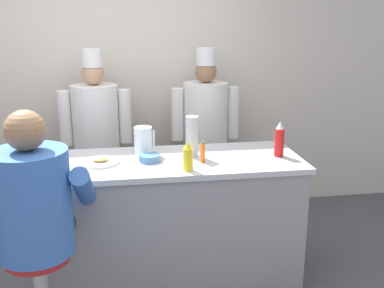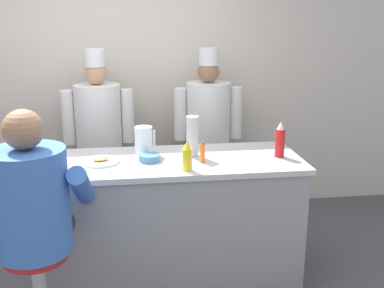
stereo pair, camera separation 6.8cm
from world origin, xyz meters
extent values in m
cube|color=beige|center=(0.00, 1.78, 1.35)|extent=(10.00, 0.06, 2.70)
cube|color=gray|center=(0.00, 0.37, 0.47)|extent=(2.75, 0.72, 0.93)
cube|color=#BCBCC1|center=(0.00, 0.37, 0.95)|extent=(2.81, 0.75, 0.04)
cylinder|color=red|center=(1.25, 0.33, 1.08)|extent=(0.07, 0.07, 0.21)
cone|color=white|center=(1.25, 0.33, 1.21)|extent=(0.06, 0.06, 0.06)
cylinder|color=yellow|center=(0.54, 0.11, 1.05)|extent=(0.07, 0.07, 0.15)
cone|color=yellow|center=(0.54, 0.11, 1.15)|extent=(0.05, 0.05, 0.05)
cylinder|color=orange|center=(0.66, 0.27, 1.04)|extent=(0.03, 0.03, 0.14)
cylinder|color=#287F2D|center=(0.66, 0.27, 1.12)|extent=(0.02, 0.02, 0.01)
cylinder|color=silver|center=(0.26, 0.53, 1.08)|extent=(0.13, 0.13, 0.21)
cube|color=silver|center=(0.34, 0.53, 1.09)|extent=(0.02, 0.02, 0.13)
cylinder|color=white|center=(-0.06, 0.36, 0.98)|extent=(0.26, 0.26, 0.02)
ellipsoid|color=#E0BC60|center=(-0.06, 0.36, 1.01)|extent=(0.12, 0.09, 0.03)
cylinder|color=#4C7FB7|center=(0.29, 0.35, 1.00)|extent=(0.16, 0.16, 0.05)
cylinder|color=#B7BABF|center=(0.61, 0.44, 1.12)|extent=(0.09, 0.09, 0.29)
cylinder|color=silver|center=(0.61, 0.44, 1.27)|extent=(0.10, 0.10, 0.01)
cube|color=silver|center=(-0.31, 0.08, 1.03)|extent=(0.12, 0.06, 0.12)
cube|color=black|center=(-0.31, 0.04, 1.03)|extent=(0.07, 0.01, 0.04)
cylinder|color=red|center=(-0.40, -0.31, 0.65)|extent=(0.37, 0.37, 0.05)
cylinder|color=#33384C|center=(-0.51, -0.10, 0.69)|extent=(0.16, 0.43, 0.16)
cylinder|color=#33384C|center=(-0.29, -0.10, 0.69)|extent=(0.16, 0.43, 0.16)
cylinder|color=#3866B7|center=(-0.40, -0.31, 0.98)|extent=(0.43, 0.43, 0.61)
cylinder|color=#3866B7|center=(-0.13, -0.19, 1.01)|extent=(0.11, 0.46, 0.37)
sphere|color=#8C6647|center=(-0.40, -0.31, 1.39)|extent=(0.22, 0.22, 0.22)
cube|color=#232328|center=(-0.14, 1.43, 0.39)|extent=(0.33, 0.18, 0.79)
cube|color=white|center=(-0.14, 1.38, 0.55)|extent=(0.30, 0.02, 0.47)
cylinder|color=white|center=(-0.14, 1.43, 1.08)|extent=(0.43, 0.43, 0.59)
sphere|color=tan|center=(-0.14, 1.43, 1.48)|extent=(0.20, 0.20, 0.20)
cylinder|color=white|center=(-0.14, 1.43, 1.62)|extent=(0.18, 0.18, 0.16)
cylinder|color=white|center=(-0.41, 1.43, 1.08)|extent=(0.12, 0.12, 0.50)
cylinder|color=white|center=(0.14, 1.43, 1.08)|extent=(0.12, 0.12, 0.50)
cube|color=#232328|center=(0.90, 1.45, 0.39)|extent=(0.33, 0.18, 0.78)
cube|color=white|center=(0.90, 1.40, 0.55)|extent=(0.29, 0.02, 0.47)
cylinder|color=white|center=(0.90, 1.45, 1.08)|extent=(0.43, 0.43, 0.59)
sphere|color=#8C6647|center=(0.90, 1.45, 1.47)|extent=(0.20, 0.20, 0.20)
cylinder|color=white|center=(0.90, 1.45, 1.62)|extent=(0.18, 0.18, 0.16)
cylinder|color=white|center=(0.63, 1.45, 1.08)|extent=(0.12, 0.12, 0.50)
cylinder|color=white|center=(1.18, 1.45, 1.08)|extent=(0.12, 0.12, 0.50)
camera|label=1|loc=(0.12, -2.73, 1.97)|focal=42.00mm
camera|label=2|loc=(0.18, -2.73, 1.97)|focal=42.00mm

